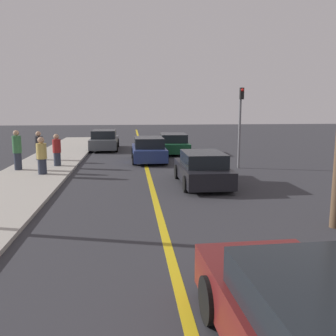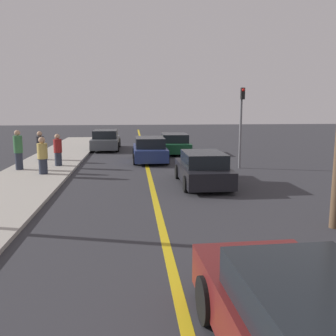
# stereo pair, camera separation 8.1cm
# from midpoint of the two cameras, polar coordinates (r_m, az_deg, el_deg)

# --- Properties ---
(road_center_line) EXTENTS (0.20, 60.00, 0.01)m
(road_center_line) POSITION_cam_midpoint_polar(r_m,az_deg,el_deg) (18.14, -3.33, -0.27)
(road_center_line) COLOR gold
(road_center_line) RESTS_ON ground_plane
(sidewalk_left) EXTENTS (3.21, 35.80, 0.12)m
(sidewalk_left) POSITION_cam_midpoint_polar(r_m,az_deg,el_deg) (18.54, -19.32, -0.40)
(sidewalk_left) COLOR #ADA89E
(sidewalk_left) RESTS_ON ground_plane
(car_ahead_center) EXTENTS (1.86, 4.10, 1.31)m
(car_ahead_center) POSITION_cam_midpoint_polar(r_m,az_deg,el_deg) (14.69, 5.10, -0.16)
(car_ahead_center) COLOR black
(car_ahead_center) RESTS_ON ground_plane
(car_far_distant) EXTENTS (1.92, 4.03, 1.35)m
(car_far_distant) POSITION_cam_midpoint_polar(r_m,az_deg,el_deg) (20.76, -3.06, 2.77)
(car_far_distant) COLOR navy
(car_far_distant) RESTS_ON ground_plane
(car_parked_left_lot) EXTENTS (2.03, 4.36, 1.28)m
(car_parked_left_lot) POSITION_cam_midpoint_polar(r_m,az_deg,el_deg) (24.33, 0.69, 3.73)
(car_parked_left_lot) COLOR #144728
(car_parked_left_lot) RESTS_ON ground_plane
(car_oncoming_far) EXTENTS (1.93, 4.51, 1.39)m
(car_oncoming_far) POSITION_cam_midpoint_polar(r_m,az_deg,el_deg) (26.64, -9.75, 4.20)
(car_oncoming_far) COLOR #4C5156
(car_oncoming_far) RESTS_ON ground_plane
(pedestrian_near_curb) EXTENTS (0.44, 0.44, 1.63)m
(pedestrian_near_curb) POSITION_cam_midpoint_polar(r_m,az_deg,el_deg) (17.15, -18.82, 1.75)
(pedestrian_near_curb) COLOR #282D3D
(pedestrian_near_curb) RESTS_ON sidewalk_left
(pedestrian_mid_group) EXTENTS (0.40, 0.40, 1.84)m
(pedestrian_mid_group) POSITION_cam_midpoint_polar(r_m,az_deg,el_deg) (18.69, -22.11, 2.54)
(pedestrian_mid_group) COLOR #282D3D
(pedestrian_mid_group) RESTS_ON sidewalk_left
(pedestrian_far_standing) EXTENTS (0.40, 0.40, 1.58)m
(pedestrian_far_standing) POSITION_cam_midpoint_polar(r_m,az_deg,el_deg) (19.29, -16.70, 2.62)
(pedestrian_far_standing) COLOR #282D3D
(pedestrian_far_standing) RESTS_ON sidewalk_left
(pedestrian_by_sign) EXTENTS (0.43, 0.43, 1.57)m
(pedestrian_by_sign) POSITION_cam_midpoint_polar(r_m,az_deg,el_deg) (21.75, -19.17, 3.21)
(pedestrian_by_sign) COLOR #282D3D
(pedestrian_by_sign) RESTS_ON sidewalk_left
(traffic_light) EXTENTS (0.18, 0.40, 3.91)m
(traffic_light) POSITION_cam_midpoint_polar(r_m,az_deg,el_deg) (18.64, 10.82, 7.30)
(traffic_light) COLOR slate
(traffic_light) RESTS_ON ground_plane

